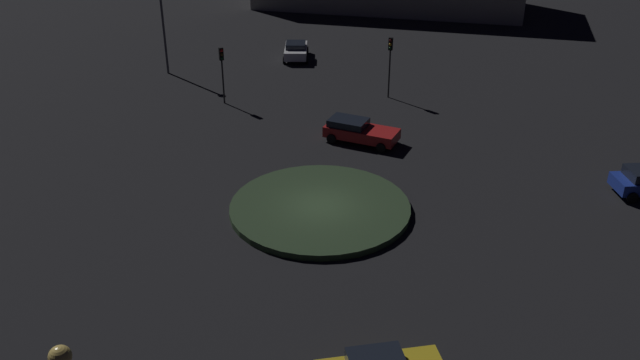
{
  "coord_description": "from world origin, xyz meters",
  "views": [
    {
      "loc": [
        5.87,
        30.18,
        17.85
      ],
      "look_at": [
        0.0,
        0.0,
        1.8
      ],
      "focal_mm": 38.38,
      "sensor_mm": 36.0,
      "label": 1
    }
  ],
  "objects_px": {
    "traffic_light_south": "(222,64)",
    "streetlamp_south": "(162,11)",
    "car_red": "(359,131)",
    "traffic_light_southwest": "(390,56)",
    "car_white": "(296,50)"
  },
  "relations": [
    {
      "from": "traffic_light_south",
      "to": "streetlamp_south",
      "type": "distance_m",
      "value": 8.84
    },
    {
      "from": "car_red",
      "to": "traffic_light_southwest",
      "type": "xyz_separation_m",
      "value": [
        -4.03,
        -7.26,
        2.42
      ]
    },
    {
      "from": "car_white",
      "to": "streetlamp_south",
      "type": "bearing_deg",
      "value": -68.79
    },
    {
      "from": "car_white",
      "to": "streetlamp_south",
      "type": "distance_m",
      "value": 11.69
    },
    {
      "from": "car_white",
      "to": "traffic_light_southwest",
      "type": "height_order",
      "value": "traffic_light_southwest"
    },
    {
      "from": "traffic_light_southwest",
      "to": "car_white",
      "type": "bearing_deg",
      "value": -126.17
    },
    {
      "from": "car_white",
      "to": "traffic_light_south",
      "type": "xyz_separation_m",
      "value": [
        6.74,
        9.44,
        2.17
      ]
    },
    {
      "from": "car_white",
      "to": "car_red",
      "type": "xyz_separation_m",
      "value": [
        -1.12,
        17.79,
        -0.0
      ]
    },
    {
      "from": "traffic_light_south",
      "to": "streetlamp_south",
      "type": "relative_size",
      "value": 0.55
    },
    {
      "from": "car_red",
      "to": "traffic_light_south",
      "type": "height_order",
      "value": "traffic_light_south"
    },
    {
      "from": "car_white",
      "to": "streetlamp_south",
      "type": "xyz_separation_m",
      "value": [
        10.74,
        1.83,
        4.26
      ]
    },
    {
      "from": "car_red",
      "to": "streetlamp_south",
      "type": "distance_m",
      "value": 20.33
    },
    {
      "from": "car_red",
      "to": "traffic_light_southwest",
      "type": "height_order",
      "value": "traffic_light_southwest"
    },
    {
      "from": "traffic_light_southwest",
      "to": "streetlamp_south",
      "type": "height_order",
      "value": "streetlamp_south"
    },
    {
      "from": "car_white",
      "to": "traffic_light_south",
      "type": "relative_size",
      "value": 1.01
    }
  ]
}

